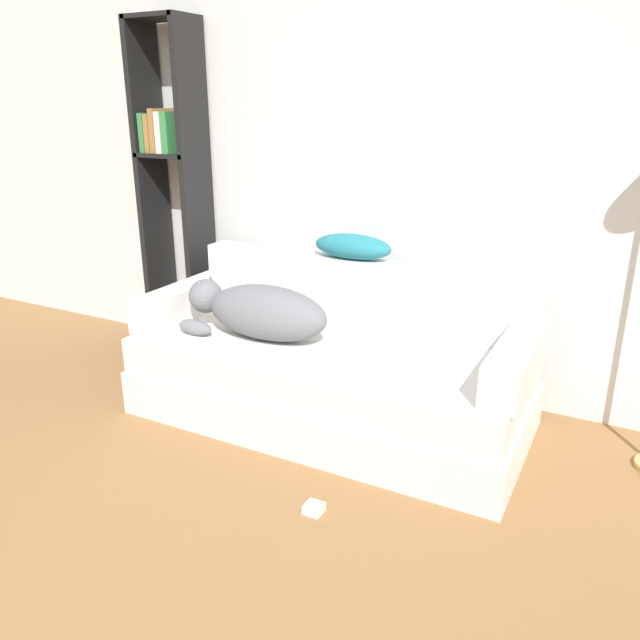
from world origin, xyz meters
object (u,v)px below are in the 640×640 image
at_px(dog, 259,311).
at_px(throw_pillow, 353,247).
at_px(couch, 329,382).
at_px(laptop, 365,358).
at_px(bookshelf, 172,175).
at_px(power_adapter, 314,508).

bearing_deg(dog, throw_pillow, 58.24).
distance_m(couch, laptop, 0.33).
height_order(bookshelf, power_adapter, bookshelf).
distance_m(couch, power_adapter, 0.78).
xyz_separation_m(laptop, bookshelf, (-1.49, 0.53, 0.68)).
xyz_separation_m(dog, throw_pillow, (0.28, 0.46, 0.26)).
distance_m(dog, bookshelf, 1.18).
xyz_separation_m(bookshelf, power_adapter, (1.55, -1.13, -1.07)).
xyz_separation_m(laptop, throw_pillow, (-0.30, 0.49, 0.38)).
bearing_deg(bookshelf, dog, -28.71).
bearing_deg(couch, laptop, -24.12).
bearing_deg(power_adapter, couch, 112.62).
bearing_deg(bookshelf, couch, -18.64).
height_order(dog, throw_pillow, throw_pillow).
bearing_deg(couch, power_adapter, -67.38).
xyz_separation_m(couch, bookshelf, (-1.26, 0.42, 0.89)).
bearing_deg(laptop, throw_pillow, 107.45).
bearing_deg(bookshelf, power_adapter, -36.01).
xyz_separation_m(dog, bookshelf, (-0.91, 0.50, 0.55)).
xyz_separation_m(throw_pillow, power_adapter, (0.36, -1.09, -0.78)).
height_order(couch, laptop, laptop).
relative_size(couch, dog, 2.44).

